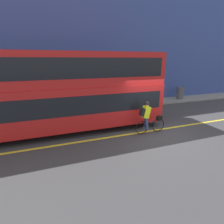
{
  "coord_description": "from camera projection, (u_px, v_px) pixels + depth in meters",
  "views": [
    {
      "loc": [
        -4.61,
        -6.73,
        3.43
      ],
      "look_at": [
        -1.85,
        0.84,
        1.0
      ],
      "focal_mm": 28.0,
      "sensor_mm": 36.0,
      "label": 1
    }
  ],
  "objects": [
    {
      "name": "building_facade",
      "position": [
        110.0,
        43.0,
        12.98
      ],
      "size": [
        60.0,
        0.3,
        9.15
      ],
      "color": "#33478C",
      "rests_on": "ground_plane"
    },
    {
      "name": "ground_plane",
      "position": [
        153.0,
        132.0,
        8.55
      ],
      "size": [
        80.0,
        80.0,
        0.0
      ],
      "primitive_type": "plane",
      "color": "#38383A"
    },
    {
      "name": "cyclist_on_bike",
      "position": [
        148.0,
        116.0,
        8.2
      ],
      "size": [
        1.58,
        0.32,
        1.59
      ],
      "color": "black",
      "rests_on": "ground_plane"
    },
    {
      "name": "sidewalk_curb",
      "position": [
        115.0,
        105.0,
        13.35
      ],
      "size": [
        60.0,
        1.77,
        0.13
      ],
      "color": "gray",
      "rests_on": "ground_plane"
    },
    {
      "name": "bus",
      "position": [
        41.0,
        90.0,
        7.98
      ],
      "size": [
        11.53,
        2.6,
        3.76
      ],
      "color": "black",
      "rests_on": "ground_plane"
    },
    {
      "name": "road_center_line",
      "position": [
        151.0,
        131.0,
        8.73
      ],
      "size": [
        50.0,
        0.14,
        0.01
      ],
      "primitive_type": "cube",
      "color": "yellow",
      "rests_on": "ground_plane"
    },
    {
      "name": "trash_bin",
      "position": [
        180.0,
        93.0,
        15.08
      ],
      "size": [
        0.59,
        0.59,
        1.03
      ],
      "color": "#515156",
      "rests_on": "sidewalk_curb"
    }
  ]
}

